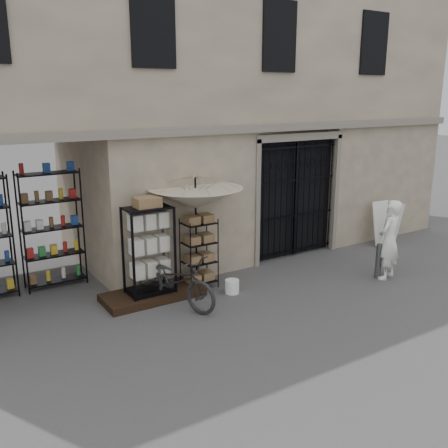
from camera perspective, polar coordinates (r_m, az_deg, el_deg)
ground at (r=10.23m, az=8.11°, el=-8.41°), size 80.00×80.00×0.00m
main_building at (r=12.72m, az=-3.40°, el=16.94°), size 14.00×4.00×9.00m
shop_recess at (r=10.34m, az=-22.00°, el=-0.32°), size 3.00×1.70×3.00m
shop_shelving at (r=10.87m, az=-22.64°, el=-1.06°), size 2.70×0.50×2.50m
iron_gate at (r=12.54m, az=7.71°, el=3.08°), size 2.50×0.21×3.00m
step_platform at (r=10.22m, az=-8.13°, el=-7.98°), size 2.00×0.90×0.15m
display_cabinet at (r=9.87m, az=-8.52°, el=-3.51°), size 0.99×0.78×1.88m
wire_rack at (r=10.47m, az=-2.87°, el=-3.46°), size 0.76×0.64×1.49m
market_umbrella at (r=10.26m, az=-3.28°, el=3.60°), size 1.86×1.89×2.81m
white_bucket at (r=10.34m, az=0.92°, el=-7.15°), size 0.37×0.37×0.28m
bicycle at (r=9.85m, az=-5.57°, el=-9.25°), size 1.02×1.21×1.97m
steel_bollard at (r=11.63m, az=17.26°, el=-4.04°), size 0.18×0.18×0.78m
shopkeeper at (r=11.77m, az=18.01°, el=-5.88°), size 1.14×1.89×0.42m
easel_sign at (r=14.02m, az=18.11°, el=-0.04°), size 0.61×0.69×1.17m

